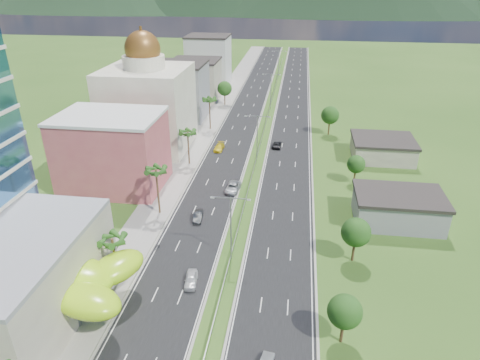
% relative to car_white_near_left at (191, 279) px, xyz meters
% --- Properties ---
extents(ground, '(500.00, 500.00, 0.00)m').
position_rel_car_white_near_left_xyz_m(ground, '(4.82, -3.05, -0.77)').
color(ground, '#2D5119').
rests_on(ground, ground).
extents(road_left, '(11.00, 260.00, 0.04)m').
position_rel_car_white_near_left_xyz_m(road_left, '(-2.68, 86.95, -0.75)').
color(road_left, black).
rests_on(road_left, ground).
extents(road_right, '(11.00, 260.00, 0.04)m').
position_rel_car_white_near_left_xyz_m(road_right, '(12.32, 86.95, -0.75)').
color(road_right, black).
rests_on(road_right, ground).
extents(sidewalk_left, '(7.00, 260.00, 0.12)m').
position_rel_car_white_near_left_xyz_m(sidewalk_left, '(-12.18, 86.95, -0.71)').
color(sidewalk_left, gray).
rests_on(sidewalk_left, ground).
extents(median_guardrail, '(0.10, 216.06, 0.76)m').
position_rel_car_white_near_left_xyz_m(median_guardrail, '(4.82, 68.94, -0.15)').
color(median_guardrail, gray).
rests_on(median_guardrail, ground).
extents(streetlight_median_b, '(6.04, 0.25, 11.00)m').
position_rel_car_white_near_left_xyz_m(streetlight_median_b, '(4.82, 6.95, 5.98)').
color(streetlight_median_b, gray).
rests_on(streetlight_median_b, ground).
extents(streetlight_median_c, '(6.04, 0.25, 11.00)m').
position_rel_car_white_near_left_xyz_m(streetlight_median_c, '(4.82, 46.95, 5.98)').
color(streetlight_median_c, gray).
rests_on(streetlight_median_c, ground).
extents(streetlight_median_d, '(6.04, 0.25, 11.00)m').
position_rel_car_white_near_left_xyz_m(streetlight_median_d, '(4.82, 91.95, 5.98)').
color(streetlight_median_d, gray).
rests_on(streetlight_median_d, ground).
extents(streetlight_median_e, '(6.04, 0.25, 11.00)m').
position_rel_car_white_near_left_xyz_m(streetlight_median_e, '(4.82, 136.95, 5.98)').
color(streetlight_median_e, gray).
rests_on(streetlight_median_e, ground).
extents(lime_canopy, '(18.00, 15.00, 7.40)m').
position_rel_car_white_near_left_xyz_m(lime_canopy, '(-15.18, -7.06, 4.22)').
color(lime_canopy, '#9FDA15').
rests_on(lime_canopy, ground).
extents(pink_shophouse, '(20.00, 15.00, 15.00)m').
position_rel_car_white_near_left_xyz_m(pink_shophouse, '(-23.18, 28.95, 6.73)').
color(pink_shophouse, '#B74B55').
rests_on(pink_shophouse, ground).
extents(domed_building, '(20.00, 20.00, 28.70)m').
position_rel_car_white_near_left_xyz_m(domed_building, '(-23.18, 51.95, 10.58)').
color(domed_building, beige).
rests_on(domed_building, ground).
extents(midrise_grey, '(16.00, 15.00, 16.00)m').
position_rel_car_white_near_left_xyz_m(midrise_grey, '(-22.18, 76.95, 7.23)').
color(midrise_grey, gray).
rests_on(midrise_grey, ground).
extents(midrise_beige, '(16.00, 15.00, 13.00)m').
position_rel_car_white_near_left_xyz_m(midrise_beige, '(-22.18, 98.95, 5.73)').
color(midrise_beige, '#9F9583').
rests_on(midrise_beige, ground).
extents(midrise_white, '(16.00, 15.00, 18.00)m').
position_rel_car_white_near_left_xyz_m(midrise_white, '(-22.18, 121.95, 8.23)').
color(midrise_white, silver).
rests_on(midrise_white, ground).
extents(shed_near, '(15.00, 10.00, 5.00)m').
position_rel_car_white_near_left_xyz_m(shed_near, '(32.82, 21.95, 1.73)').
color(shed_near, gray).
rests_on(shed_near, ground).
extents(shed_far, '(14.00, 12.00, 4.40)m').
position_rel_car_white_near_left_xyz_m(shed_far, '(34.82, 51.95, 1.43)').
color(shed_far, '#9F9583').
rests_on(shed_far, ground).
extents(palm_tree_b, '(3.60, 3.60, 8.10)m').
position_rel_car_white_near_left_xyz_m(palm_tree_b, '(-10.68, -1.05, 6.29)').
color(palm_tree_b, '#47301C').
rests_on(palm_tree_b, ground).
extents(palm_tree_c, '(3.60, 3.60, 9.60)m').
position_rel_car_white_near_left_xyz_m(palm_tree_c, '(-10.68, 18.95, 7.73)').
color(palm_tree_c, '#47301C').
rests_on(palm_tree_c, ground).
extents(palm_tree_d, '(3.60, 3.60, 8.60)m').
position_rel_car_white_near_left_xyz_m(palm_tree_d, '(-10.68, 41.95, 6.77)').
color(palm_tree_d, '#47301C').
rests_on(palm_tree_d, ground).
extents(palm_tree_e, '(3.60, 3.60, 9.40)m').
position_rel_car_white_near_left_xyz_m(palm_tree_e, '(-10.68, 66.95, 7.54)').
color(palm_tree_e, '#47301C').
rests_on(palm_tree_e, ground).
extents(leafy_tree_lfar, '(4.90, 4.90, 8.05)m').
position_rel_car_white_near_left_xyz_m(leafy_tree_lfar, '(-10.68, 91.95, 4.81)').
color(leafy_tree_lfar, '#47301C').
rests_on(leafy_tree_lfar, ground).
extents(leafy_tree_ra, '(4.20, 4.20, 6.90)m').
position_rel_car_white_near_left_xyz_m(leafy_tree_ra, '(20.82, -8.05, 4.01)').
color(leafy_tree_ra, '#47301C').
rests_on(leafy_tree_ra, ground).
extents(leafy_tree_rb, '(4.55, 4.55, 7.47)m').
position_rel_car_white_near_left_xyz_m(leafy_tree_rb, '(23.82, 8.95, 4.41)').
color(leafy_tree_rb, '#47301C').
rests_on(leafy_tree_rb, ground).
extents(leafy_tree_rc, '(3.85, 3.85, 6.33)m').
position_rel_car_white_near_left_xyz_m(leafy_tree_rc, '(26.82, 36.95, 3.60)').
color(leafy_tree_rc, '#47301C').
rests_on(leafy_tree_rc, ground).
extents(leafy_tree_rd, '(4.90, 4.90, 8.05)m').
position_rel_car_white_near_left_xyz_m(leafy_tree_rd, '(22.82, 66.95, 4.81)').
color(leafy_tree_rd, '#47301C').
rests_on(leafy_tree_rd, ground).
extents(mountain_ridge, '(860.00, 140.00, 90.00)m').
position_rel_car_white_near_left_xyz_m(mountain_ridge, '(64.82, 446.95, -0.77)').
color(mountain_ridge, black).
rests_on(mountain_ridge, ground).
extents(car_white_near_left, '(2.25, 4.47, 1.46)m').
position_rel_car_white_near_left_xyz_m(car_white_near_left, '(0.00, 0.00, 0.00)').
color(car_white_near_left, silver).
rests_on(car_white_near_left, road_left).
extents(car_dark_left, '(1.95, 4.48, 1.43)m').
position_rel_car_white_near_left_xyz_m(car_dark_left, '(-2.98, 17.57, -0.01)').
color(car_dark_left, black).
rests_on(car_dark_left, road_left).
extents(car_silver_mid_left, '(3.00, 5.76, 1.55)m').
position_rel_car_white_near_left_xyz_m(car_silver_mid_left, '(1.62, 29.72, 0.04)').
color(car_silver_mid_left, '#A0A3A7').
rests_on(car_silver_mid_left, road_left).
extents(car_yellow_far_left, '(2.28, 5.21, 1.49)m').
position_rel_car_white_near_left_xyz_m(car_yellow_far_left, '(-5.25, 51.41, 0.02)').
color(car_yellow_far_left, gold).
rests_on(car_yellow_far_left, road_left).
extents(car_dark_far_right, '(2.61, 4.96, 1.33)m').
position_rel_car_white_near_left_xyz_m(car_dark_far_right, '(9.19, 55.48, -0.07)').
color(car_dark_far_right, black).
rests_on(car_dark_far_right, road_right).
extents(motorcycle, '(0.73, 1.76, 1.09)m').
position_rel_car_white_near_left_xyz_m(motorcycle, '(-7.48, 7.54, -0.19)').
color(motorcycle, black).
rests_on(motorcycle, road_left).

